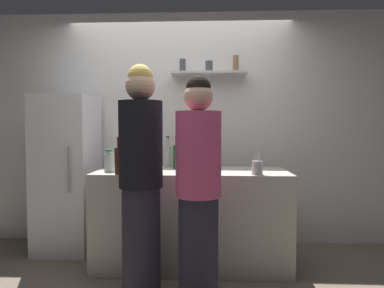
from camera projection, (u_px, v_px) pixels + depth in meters
The scene contains 13 objects.
ground_plane at pixel (168, 287), 2.94m from camera, with size 5.28×5.28×0.00m, color #726656.
back_wall_assembly at pixel (180, 128), 4.12m from camera, with size 4.80×0.32×2.60m.
refrigerator at pixel (67, 173), 3.80m from camera, with size 0.57×0.67×1.64m.
counter at pixel (192, 218), 3.40m from camera, with size 1.79×0.71×0.90m, color #B7B2A8.
baking_pan at pixel (201, 167), 3.41m from camera, with size 0.34×0.24×0.05m, color gray.
utensil_holder at pixel (257, 168), 3.08m from camera, with size 0.09×0.09×0.22m.
wine_bottle_amber_glass at pixel (119, 160), 3.10m from camera, with size 0.08×0.08×0.32m.
wine_bottle_green_glass at pixel (177, 156), 3.52m from camera, with size 0.08×0.08×0.32m.
wine_bottle_pale_glass at pixel (168, 156), 3.66m from camera, with size 0.08×0.08×0.32m.
wine_bottle_dark_glass at pixel (215, 157), 3.59m from camera, with size 0.07×0.07×0.29m.
water_bottle_plastic at pixel (109, 162), 3.27m from camera, with size 0.09×0.09×0.21m.
person_blonde at pixel (141, 180), 2.79m from camera, with size 0.34×0.34×1.80m.
person_pink_top at pixel (198, 191), 2.66m from camera, with size 0.34×0.34×1.70m.
Camera 1 is at (0.34, -2.87, 1.32)m, focal length 33.52 mm.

